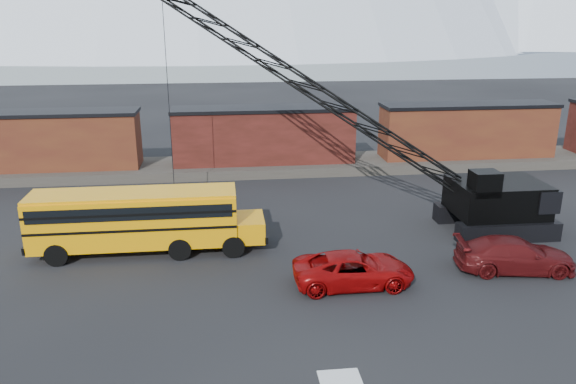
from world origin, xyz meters
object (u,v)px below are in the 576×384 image
red_pickup (354,269)px  crawler_crane (312,89)px  maroon_suv (515,255)px  school_bus (142,219)px

red_pickup → crawler_crane: size_ratio=0.25×
maroon_suv → school_bus: bearing=84.0°
red_pickup → crawler_crane: (-0.49, 9.22, 6.74)m
school_bus → maroon_suv: bearing=-13.5°
maroon_suv → crawler_crane: 13.74m
crawler_crane → maroon_suv: bearing=-46.2°
crawler_crane → red_pickup: bearing=-86.9°
school_bus → maroon_suv: (17.47, -4.18, -1.01)m
school_bus → red_pickup: size_ratio=2.18×
red_pickup → school_bus: bearing=63.3°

